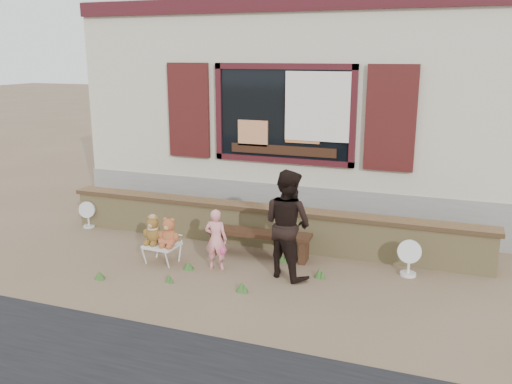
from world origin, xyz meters
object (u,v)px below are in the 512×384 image
at_px(bench, 259,238).
at_px(folding_chair, 162,246).
at_px(teddy_bear_left, 153,229).
at_px(adult, 287,224).
at_px(teddy_bear_right, 169,231).
at_px(child, 216,239).

height_order(bench, folding_chair, bench).
relative_size(bench, teddy_bear_left, 3.72).
bearing_deg(adult, teddy_bear_left, 29.40).
bearing_deg(teddy_bear_left, bench, 30.31).
xyz_separation_m(folding_chair, teddy_bear_right, (0.14, -0.01, 0.25)).
bearing_deg(bench, child, -124.78).
distance_m(teddy_bear_left, teddy_bear_right, 0.28).
height_order(folding_chair, adult, adult).
relative_size(folding_chair, teddy_bear_left, 1.14).
xyz_separation_m(teddy_bear_left, adult, (2.04, 0.17, 0.26)).
xyz_separation_m(bench, child, (-0.42, -0.67, 0.15)).
bearing_deg(folding_chair, teddy_bear_right, 0.00).
bearing_deg(folding_chair, adult, 8.72).
height_order(bench, teddy_bear_left, teddy_bear_left).
height_order(folding_chair, teddy_bear_left, teddy_bear_left).
relative_size(teddy_bear_right, adult, 0.29).
xyz_separation_m(bench, teddy_bear_right, (-1.15, -0.74, 0.21)).
distance_m(teddy_bear_left, child, 1.01).
bearing_deg(teddy_bear_right, adult, 9.40).
bearing_deg(adult, folding_chair, 30.00).
xyz_separation_m(teddy_bear_right, adult, (1.76, 0.19, 0.26)).
relative_size(folding_chair, adult, 0.32).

